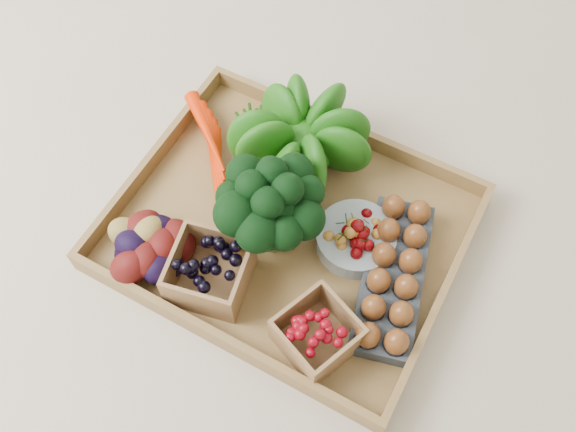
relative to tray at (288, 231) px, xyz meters
The scene contains 10 objects.
ground 0.01m from the tray, ahead, with size 4.00×4.00×0.00m, color beige.
tray is the anchor object (origin of this frame).
carrots 0.19m from the tray, 161.20° to the left, with size 0.18×0.13×0.04m, color #F22900, non-canonical shape.
lettuce 0.16m from the tray, 108.38° to the left, with size 0.16×0.16×0.16m, color #1A490B.
broccoli 0.08m from the tray, 117.25° to the right, with size 0.17×0.17×0.13m, color black, non-canonical shape.
cherry_bowl 0.12m from the tray, 14.85° to the left, with size 0.13×0.13×0.03m, color #8C9EA5.
egg_carton 0.19m from the tray, ahead, with size 0.09×0.27×0.03m, color #383F48.
potatoes 0.23m from the tray, 138.27° to the right, with size 0.15×0.15×0.09m, color #440C0A, non-canonical shape.
punnet_blackberry 0.16m from the tray, 113.27° to the right, with size 0.12×0.12×0.08m, color black.
punnet_raspberry 0.20m from the tray, 48.75° to the right, with size 0.10×0.10×0.07m, color maroon.
Camera 1 is at (0.24, -0.44, 0.96)m, focal length 40.00 mm.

